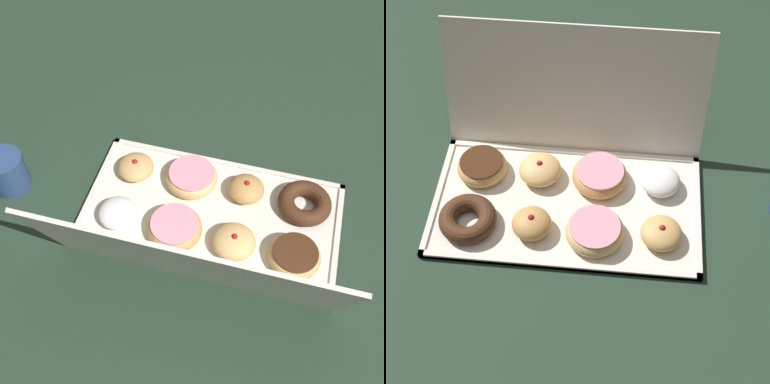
# 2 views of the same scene
# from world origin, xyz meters

# --- Properties ---
(ground_plane) EXTENTS (3.00, 3.00, 0.00)m
(ground_plane) POSITION_xyz_m (0.00, 0.00, 0.00)
(ground_plane) COLOR #233828
(donut_box) EXTENTS (0.57, 0.30, 0.01)m
(donut_box) POSITION_xyz_m (0.00, 0.00, 0.01)
(donut_box) COLOR silver
(donut_box) RESTS_ON ground
(box_lid_open) EXTENTS (0.57, 0.10, 0.28)m
(box_lid_open) POSITION_xyz_m (0.00, 0.20, 0.14)
(box_lid_open) COLOR silver
(box_lid_open) RESTS_ON ground
(chocolate_cake_ring_donut_0) EXTENTS (0.12, 0.12, 0.04)m
(chocolate_cake_ring_donut_0) POSITION_xyz_m (-0.20, -0.07, 0.03)
(chocolate_cake_ring_donut_0) COLOR #472816
(chocolate_cake_ring_donut_0) RESTS_ON donut_box
(jelly_filled_donut_1) EXTENTS (0.08, 0.08, 0.05)m
(jelly_filled_donut_1) POSITION_xyz_m (-0.06, -0.07, 0.03)
(jelly_filled_donut_1) COLOR tan
(jelly_filled_donut_1) RESTS_ON donut_box
(pink_frosted_donut_2) EXTENTS (0.12, 0.12, 0.04)m
(pink_frosted_donut_2) POSITION_xyz_m (0.07, -0.07, 0.03)
(pink_frosted_donut_2) COLOR #E5B770
(pink_frosted_donut_2) RESTS_ON donut_box
(jelly_filled_donut_3) EXTENTS (0.08, 0.08, 0.05)m
(jelly_filled_donut_3) POSITION_xyz_m (0.20, -0.07, 0.03)
(jelly_filled_donut_3) COLOR tan
(jelly_filled_donut_3) RESTS_ON donut_box
(chocolate_frosted_donut_4) EXTENTS (0.11, 0.11, 0.04)m
(chocolate_frosted_donut_4) POSITION_xyz_m (-0.19, 0.07, 0.03)
(chocolate_frosted_donut_4) COLOR tan
(chocolate_frosted_donut_4) RESTS_ON donut_box
(jelly_filled_donut_5) EXTENTS (0.09, 0.09, 0.05)m
(jelly_filled_donut_5) POSITION_xyz_m (-0.06, 0.07, 0.03)
(jelly_filled_donut_5) COLOR #E5B770
(jelly_filled_donut_5) RESTS_ON donut_box
(pink_frosted_donut_6) EXTENTS (0.12, 0.12, 0.04)m
(pink_frosted_donut_6) POSITION_xyz_m (0.07, 0.07, 0.03)
(pink_frosted_donut_6) COLOR tan
(pink_frosted_donut_6) RESTS_ON donut_box
(powdered_filled_donut_7) EXTENTS (0.09, 0.09, 0.04)m
(powdered_filled_donut_7) POSITION_xyz_m (0.20, 0.07, 0.03)
(powdered_filled_donut_7) COLOR white
(powdered_filled_donut_7) RESTS_ON donut_box
(coffee_mug) EXTENTS (0.11, 0.09, 0.09)m
(coffee_mug) POSITION_xyz_m (0.48, 0.03, 0.05)
(coffee_mug) COLOR navy
(coffee_mug) RESTS_ON ground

